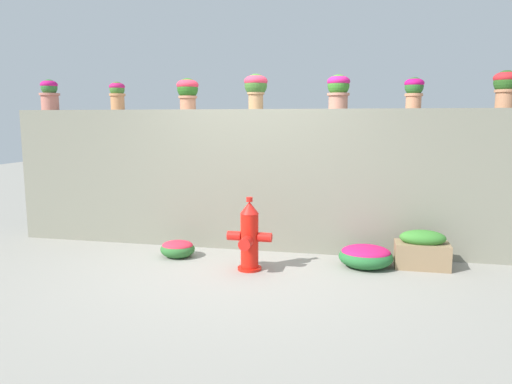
{
  "coord_description": "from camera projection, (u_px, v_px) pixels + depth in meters",
  "views": [
    {
      "loc": [
        1.31,
        -5.08,
        1.68
      ],
      "look_at": [
        0.04,
        0.83,
        0.77
      ],
      "focal_mm": 33.84,
      "sensor_mm": 36.0,
      "label": 1
    }
  ],
  "objects": [
    {
      "name": "potted_plant_2",
      "position": [
        188.0,
        91.0,
        6.32
      ],
      "size": [
        0.29,
        0.29,
        0.41
      ],
      "color": "#BB7656",
      "rests_on": "stone_wall"
    },
    {
      "name": "fire_hydrant",
      "position": [
        249.0,
        238.0,
        5.39
      ],
      "size": [
        0.51,
        0.4,
        0.83
      ],
      "color": "red",
      "rests_on": "ground"
    },
    {
      "name": "potted_plant_3",
      "position": [
        256.0,
        87.0,
        6.09
      ],
      "size": [
        0.3,
        0.3,
        0.44
      ],
      "color": "#AC7D51",
      "rests_on": "stone_wall"
    },
    {
      "name": "potted_plant_1",
      "position": [
        117.0,
        93.0,
        6.56
      ],
      "size": [
        0.22,
        0.22,
        0.38
      ],
      "color": "tan",
      "rests_on": "stone_wall"
    },
    {
      "name": "potted_plant_0",
      "position": [
        49.0,
        93.0,
        6.74
      ],
      "size": [
        0.28,
        0.28,
        0.42
      ],
      "color": "#C07060",
      "rests_on": "stone_wall"
    },
    {
      "name": "potted_plant_5",
      "position": [
        414.0,
        90.0,
        5.72
      ],
      "size": [
        0.23,
        0.23,
        0.37
      ],
      "color": "tan",
      "rests_on": "stone_wall"
    },
    {
      "name": "flower_bush_left",
      "position": [
        366.0,
        255.0,
        5.53
      ],
      "size": [
        0.62,
        0.56,
        0.26
      ],
      "color": "#276932",
      "rests_on": "ground"
    },
    {
      "name": "stone_wall",
      "position": [
        256.0,
        180.0,
        6.29
      ],
      "size": [
        6.66,
        0.35,
        1.81
      ],
      "primitive_type": "cube",
      "color": "gray",
      "rests_on": "ground"
    },
    {
      "name": "potted_plant_4",
      "position": [
        338.0,
        89.0,
        5.88
      ],
      "size": [
        0.28,
        0.28,
        0.42
      ],
      "color": "#AF715D",
      "rests_on": "stone_wall"
    },
    {
      "name": "flower_bush_right",
      "position": [
        178.0,
        248.0,
        5.95
      ],
      "size": [
        0.43,
        0.39,
        0.21
      ],
      "color": "#2F6C30",
      "rests_on": "ground"
    },
    {
      "name": "planter_box",
      "position": [
        422.0,
        250.0,
        5.5
      ],
      "size": [
        0.6,
        0.33,
        0.44
      ],
      "color": "#927553",
      "rests_on": "ground"
    },
    {
      "name": "ground_plane",
      "position": [
        237.0,
        270.0,
        5.43
      ],
      "size": [
        24.0,
        24.0,
        0.0
      ],
      "primitive_type": "plane",
      "color": "gray"
    },
    {
      "name": "potted_plant_6",
      "position": [
        506.0,
        85.0,
        5.5
      ],
      "size": [
        0.28,
        0.28,
        0.43
      ],
      "color": "#B37753",
      "rests_on": "stone_wall"
    }
  ]
}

